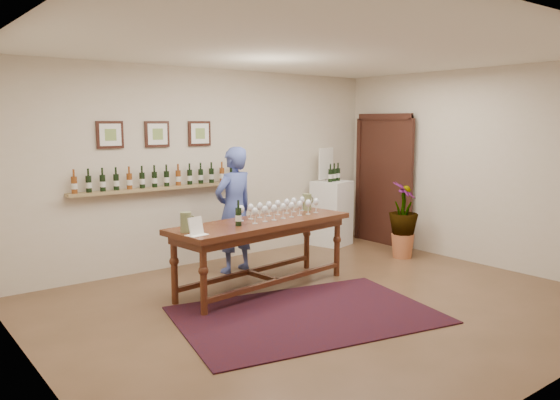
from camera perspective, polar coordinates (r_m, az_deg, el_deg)
ground at (r=6.30m, az=4.55°, el=-10.78°), size 6.00×6.00×0.00m
room_shell at (r=8.81m, az=6.65°, el=2.09°), size 6.00×6.00×6.00m
rug at (r=5.94m, az=2.81°, el=-11.89°), size 3.00×2.32×0.01m
tasting_table at (r=6.66m, az=-1.85°, el=-3.24°), size 2.48×1.04×0.85m
table_glasses at (r=6.89m, az=0.03°, el=-0.92°), size 1.48×0.52×0.20m
table_bottles at (r=6.32m, az=-4.59°, el=-1.33°), size 0.29×0.17×0.30m
pitcher_left at (r=5.99m, az=-9.82°, el=-2.31°), size 0.15×0.15×0.22m
pitcher_right at (r=7.40m, az=2.83°, el=-0.21°), size 0.16×0.16×0.22m
menu_card at (r=5.84m, az=-8.79°, el=-2.70°), size 0.24×0.19×0.19m
display_pedestal at (r=9.16m, az=5.41°, el=-1.35°), size 0.66×0.66×1.07m
pedestal_bottles at (r=9.03m, az=5.68°, el=2.96°), size 0.33×0.17×0.32m
info_sign at (r=9.13m, az=4.83°, el=3.82°), size 0.41×0.13×0.57m
potted_plant at (r=8.42m, az=12.76°, el=-2.04°), size 0.73×0.73×0.99m
person at (r=7.44m, az=-4.82°, el=-1.04°), size 0.68×0.50×1.72m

